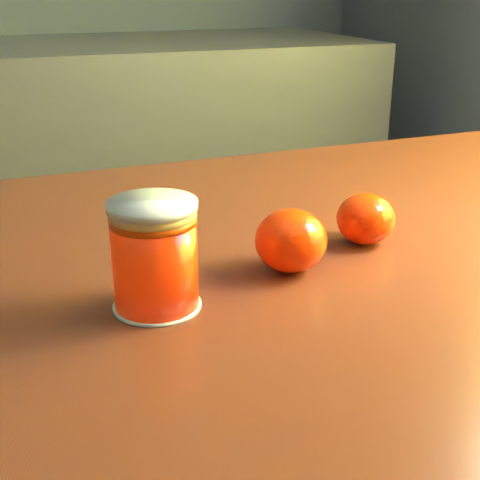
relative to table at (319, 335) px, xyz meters
name	(u,v)px	position (x,y,z in m)	size (l,w,h in m)	color
table	(319,335)	(0.00, 0.00, 0.00)	(1.09, 0.78, 0.80)	maroon
juice_glass	(155,256)	(-0.19, -0.07, 0.15)	(0.07, 0.07, 0.09)	#FF2805
orange_front	(291,241)	(-0.06, -0.04, 0.13)	(0.07, 0.07, 0.06)	#FF3205
orange_back	(366,219)	(0.04, 0.00, 0.13)	(0.06, 0.06, 0.05)	#FF3205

